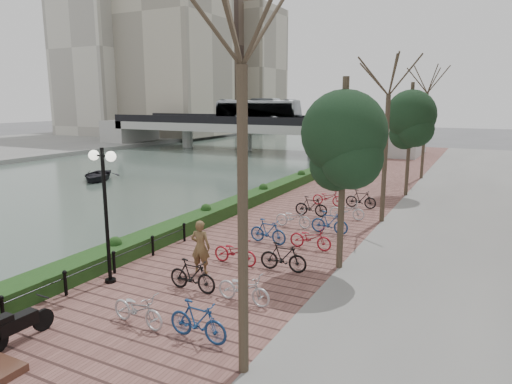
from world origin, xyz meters
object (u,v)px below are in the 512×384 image
Objects in this scene: motorcycle at (20,323)px; pedestrian at (200,247)px; boat at (97,175)px; lamppost at (104,185)px.

motorcycle is 5.90m from pedestrian.
boat is at bearing 133.57° from motorcycle.
pedestrian is (2.16, 1.99, -2.25)m from lamppost.
motorcycle reaches higher than boat.
pedestrian is (1.37, 5.72, 0.44)m from motorcycle.
motorcycle is 0.38× the size of boat.
pedestrian is at bearing -66.07° from boat.
motorcycle is (0.78, -3.73, -2.69)m from lamppost.
boat is (-16.91, 15.83, -3.23)m from lamppost.
motorcycle is at bearing -77.96° from boat.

